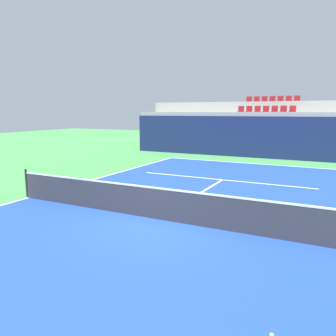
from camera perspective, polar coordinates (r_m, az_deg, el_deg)
ground_plane at (r=9.95m, az=-1.95°, el=-8.87°), size 80.00×80.00×0.00m
court_surface at (r=9.94m, az=-1.95°, el=-8.84°), size 11.00×24.00×0.01m
baseline_far at (r=20.95m, az=14.00°, el=0.78°), size 11.00×0.10×0.00m
sideline_left at (r=13.35m, az=-22.99°, el=-4.75°), size 0.10×24.00×0.00m
service_line_far at (r=15.67m, az=9.40°, el=-2.03°), size 8.26×0.10×0.00m
centre_service_line at (r=12.72m, az=5.03°, el=-4.68°), size 0.10×6.40×0.00m
back_wall at (r=23.54m, az=15.70°, el=5.13°), size 19.25×0.30×2.85m
stands_tier_lower at (r=24.85m, az=16.33°, el=5.67°), size 19.25×2.40×3.14m
stands_tier_upper at (r=27.19m, az=17.32°, el=6.76°), size 19.25×2.40×3.93m
seating_row_lower at (r=24.89m, az=16.56°, el=9.57°), size 4.05×0.44×0.44m
seating_row_upper at (r=27.27m, az=17.58°, el=11.15°), size 4.05×0.44×0.44m
tennis_net at (r=9.80m, az=-1.97°, el=-6.05°), size 11.08×0.08×1.07m
tennis_ball_0 at (r=5.44m, az=17.51°, el=-25.91°), size 0.07×0.07×0.07m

